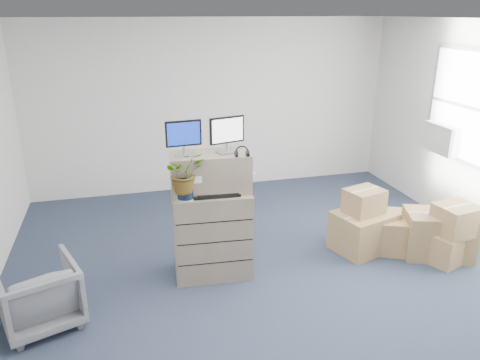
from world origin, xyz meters
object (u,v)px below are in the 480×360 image
at_px(monitor_left, 184,136).
at_px(water_bottle, 214,180).
at_px(potted_plant, 185,177).
at_px(office_chair, 39,292).
at_px(filing_cabinet_lower, 212,233).
at_px(keyboard, 216,194).
at_px(monitor_right, 227,133).

bearing_deg(monitor_left, water_bottle, -1.82).
xyz_separation_m(monitor_left, potted_plant, (-0.03, -0.17, -0.40)).
bearing_deg(office_chair, filing_cabinet_lower, 176.12).
relative_size(monitor_left, water_bottle, 1.55).
height_order(filing_cabinet_lower, water_bottle, water_bottle).
bearing_deg(water_bottle, potted_plant, -151.96).
distance_m(keyboard, water_bottle, 0.19).
relative_size(filing_cabinet_lower, monitor_left, 2.63).
height_order(water_bottle, office_chair, water_bottle).
bearing_deg(water_bottle, filing_cabinet_lower, -130.99).
distance_m(filing_cabinet_lower, potted_plant, 0.82).
xyz_separation_m(water_bottle, potted_plant, (-0.35, -0.19, 0.12)).
xyz_separation_m(monitor_left, monitor_right, (0.46, -0.01, 0.01)).
bearing_deg(filing_cabinet_lower, monitor_left, 177.00).
bearing_deg(keyboard, office_chair, -164.71).
distance_m(water_bottle, office_chair, 2.08).
bearing_deg(water_bottle, office_chair, -163.02).
relative_size(filing_cabinet_lower, water_bottle, 4.09).
relative_size(water_bottle, potted_plant, 0.51).
height_order(filing_cabinet_lower, monitor_right, monitor_right).
xyz_separation_m(filing_cabinet_lower, potted_plant, (-0.30, -0.13, 0.75)).
relative_size(monitor_right, keyboard, 0.78).
bearing_deg(monitor_right, monitor_left, 163.98).
bearing_deg(monitor_right, keyboard, -155.99).
xyz_separation_m(monitor_right, keyboard, (-0.16, -0.12, -0.64)).
height_order(monitor_left, potted_plant, monitor_left).
bearing_deg(office_chair, potted_plant, 174.41).
xyz_separation_m(keyboard, potted_plant, (-0.34, -0.03, 0.23)).
relative_size(filing_cabinet_lower, office_chair, 1.41).
relative_size(monitor_left, office_chair, 0.54).
height_order(filing_cabinet_lower, monitor_left, monitor_left).
height_order(potted_plant, office_chair, potted_plant).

